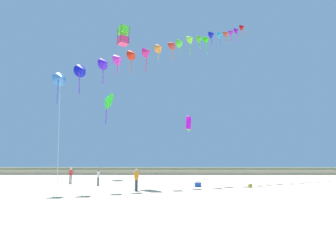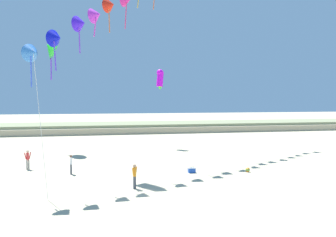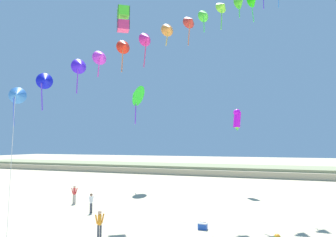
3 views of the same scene
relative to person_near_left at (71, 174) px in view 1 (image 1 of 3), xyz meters
The scene contains 11 objects.
ground_plane 15.25m from the person_near_left, 48.17° to the right, with size 240.00×240.00×0.00m, color #C1B28E.
dune_ridge 34.31m from the person_near_left, 72.80° to the left, with size 120.00×11.58×1.51m.
person_near_left is the anchor object (origin of this frame).
person_near_right 4.50m from the person_near_left, 35.57° to the right, with size 0.21×0.54×1.54m.
person_mid_center 11.42m from the person_near_left, 45.21° to the right, with size 0.41×0.51×1.65m.
kite_banner_string 21.04m from the person_near_left, 13.54° to the left, with size 22.87×25.23×26.81m.
large_kite_low_lead 19.19m from the person_near_left, 40.89° to the left, with size 1.19×1.11×2.51m.
large_kite_mid_trail 16.43m from the person_near_left, ahead, with size 1.42×1.42×2.14m.
large_kite_high_solo 15.29m from the person_near_left, 85.80° to the left, with size 1.89×2.75×5.16m.
beach_cooler 13.70m from the person_near_left, 16.82° to the right, with size 0.58×0.41×0.46m.
beach_ball 18.23m from the person_near_left, 14.65° to the right, with size 0.36×0.36×0.36m.
Camera 1 is at (0.51, -16.97, 1.88)m, focal length 28.00 mm.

